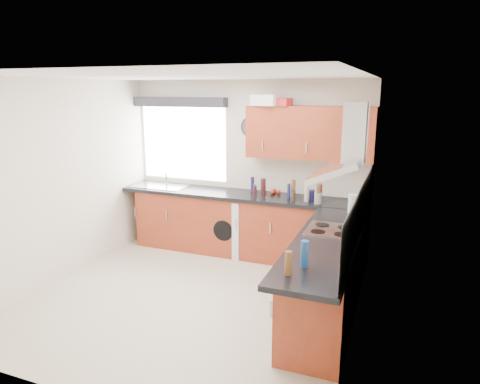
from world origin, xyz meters
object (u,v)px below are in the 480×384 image
at_px(upper_cabinets, 310,133).
at_px(washing_machine, 231,225).
at_px(extractor_hood, 346,150).
at_px(oven, 329,273).

distance_m(upper_cabinets, washing_machine, 1.77).
bearing_deg(washing_machine, extractor_hood, -25.80).
bearing_deg(upper_cabinets, oven, -67.46).
bearing_deg(upper_cabinets, washing_machine, -174.55).
xyz_separation_m(extractor_hood, washing_machine, (-1.75, 1.22, -1.35)).
relative_size(oven, upper_cabinets, 0.50).
relative_size(extractor_hood, washing_machine, 0.93).
bearing_deg(oven, upper_cabinets, 112.54).
bearing_deg(oven, washing_machine, 143.52).
bearing_deg(extractor_hood, upper_cabinets, 116.13).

